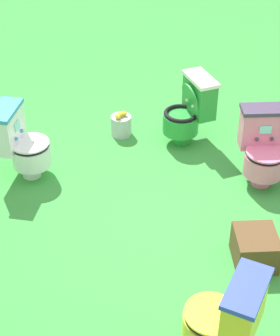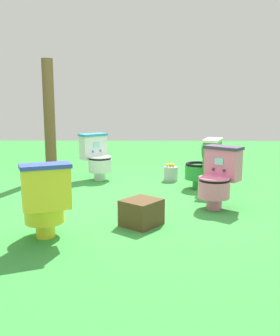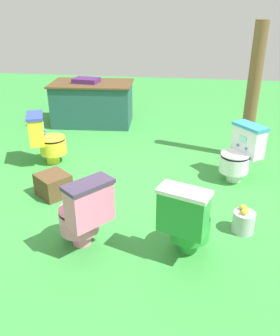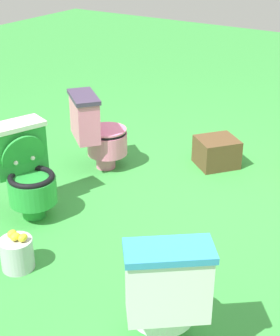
{
  "view_description": "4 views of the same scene",
  "coord_description": "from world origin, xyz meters",
  "views": [
    {
      "loc": [
        -2.58,
        2.65,
        3.25
      ],
      "look_at": [
        0.24,
        0.13,
        0.52
      ],
      "focal_mm": 60.11,
      "sensor_mm": 36.0,
      "label": 1
    },
    {
      "loc": [
        -4.53,
        -0.23,
        1.29
      ],
      "look_at": [
        -0.02,
        -0.16,
        0.46
      ],
      "focal_mm": 40.82,
      "sensor_mm": 36.0,
      "label": 2
    },
    {
      "loc": [
        0.77,
        -3.69,
        2.12
      ],
      "look_at": [
        0.25,
        -0.05,
        0.36
      ],
      "focal_mm": 37.7,
      "sensor_mm": 36.0,
      "label": 3
    },
    {
      "loc": [
        3.28,
        1.58,
        2.14
      ],
      "look_at": [
        0.25,
        -0.38,
        0.35
      ],
      "focal_mm": 54.83,
      "sensor_mm": 36.0,
      "label": 4
    }
  ],
  "objects": [
    {
      "name": "toilet_white",
      "position": [
        1.44,
        0.54,
        0.37
      ],
      "size": [
        0.64,
        0.62,
        0.73
      ],
      "rotation": [
        0.0,
        0.0,
        2.24
      ],
      "color": "white",
      "rests_on": "ground"
    },
    {
      "name": "ground",
      "position": [
        0.0,
        0.0,
        0.0
      ],
      "size": [
        14.0,
        14.0,
        0.0
      ],
      "primitive_type": "plane",
      "color": "green"
    },
    {
      "name": "small_crate",
      "position": [
        -0.78,
        -0.19,
        0.13
      ],
      "size": [
        0.49,
        0.48,
        0.27
      ],
      "primitive_type": "cube",
      "rotation": [
        0.0,
        0.0,
        0.89
      ],
      "color": "brown",
      "rests_on": "ground"
    },
    {
      "name": "vendor_table",
      "position": [
        -1.01,
        2.5,
        0.39
      ],
      "size": [
        1.52,
        0.96,
        0.85
      ],
      "rotation": [
        0.0,
        0.0,
        0.07
      ],
      "color": "#23514C",
      "rests_on": "ground"
    },
    {
      "name": "toilet_yellow",
      "position": [
        -1.19,
        0.68,
        0.37
      ],
      "size": [
        0.61,
        0.56,
        0.73
      ],
      "rotation": [
        0.0,
        0.0,
        5.1
      ],
      "color": "yellow",
      "rests_on": "ground"
    },
    {
      "name": "lemon_bucket",
      "position": [
        1.38,
        -0.63,
        0.12
      ],
      "size": [
        0.22,
        0.22,
        0.28
      ],
      "color": "#B7B7BF",
      "rests_on": "ground"
    },
    {
      "name": "toilet_pink",
      "position": [
        -0.12,
        -1.08,
        0.37
      ],
      "size": [
        0.64,
        0.62,
        0.73
      ],
      "rotation": [
        0.0,
        0.0,
        0.89
      ],
      "color": "pink",
      "rests_on": "ground"
    },
    {
      "name": "wooden_post",
      "position": [
        1.62,
        1.32,
        0.95
      ],
      "size": [
        0.18,
        0.18,
        1.9
      ],
      "primitive_type": "cylinder",
      "color": "brown",
      "rests_on": "ground"
    },
    {
      "name": "toilet_green",
      "position": [
        0.81,
        -1.07,
        0.37
      ],
      "size": [
        0.55,
        0.6,
        0.73
      ],
      "rotation": [
        0.0,
        0.0,
        5.93
      ],
      "color": "green",
      "rests_on": "ground"
    }
  ]
}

